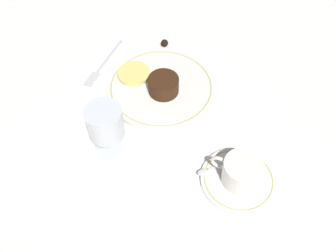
# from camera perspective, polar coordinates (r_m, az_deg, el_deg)

# --- Properties ---
(ground_plane) EXTENTS (3.00, 3.00, 0.00)m
(ground_plane) POSITION_cam_1_polar(r_m,az_deg,el_deg) (0.94, -0.64, 4.55)
(ground_plane) COLOR white
(dinner_plate) EXTENTS (0.26, 0.26, 0.01)m
(dinner_plate) POSITION_cam_1_polar(r_m,az_deg,el_deg) (0.94, -1.02, 5.56)
(dinner_plate) COLOR white
(dinner_plate) RESTS_ON ground_plane
(saucer) EXTENTS (0.15, 0.15, 0.01)m
(saucer) POSITION_cam_1_polar(r_m,az_deg,el_deg) (0.81, 10.13, -7.67)
(saucer) COLOR white
(saucer) RESTS_ON ground_plane
(coffee_cup) EXTENTS (0.10, 0.08, 0.05)m
(coffee_cup) POSITION_cam_1_polar(r_m,az_deg,el_deg) (0.78, 10.67, -6.48)
(coffee_cup) COLOR white
(coffee_cup) RESTS_ON saucer
(spoon) EXTENTS (0.08, 0.09, 0.00)m
(spoon) POSITION_cam_1_polar(r_m,az_deg,el_deg) (0.81, 7.00, -5.86)
(spoon) COLOR silver
(spoon) RESTS_ON saucer
(wine_glass) EXTENTS (0.07, 0.07, 0.12)m
(wine_glass) POSITION_cam_1_polar(r_m,az_deg,el_deg) (0.79, -9.09, 0.20)
(wine_glass) COLOR silver
(wine_glass) RESTS_ON ground_plane
(fork) EXTENTS (0.02, 0.18, 0.01)m
(fork) POSITION_cam_1_polar(r_m,az_deg,el_deg) (1.01, -9.75, 8.37)
(fork) COLOR silver
(fork) RESTS_ON ground_plane
(dessert_cake) EXTENTS (0.07, 0.07, 0.04)m
(dessert_cake) POSITION_cam_1_polar(r_m,az_deg,el_deg) (0.91, -0.55, 5.74)
(dessert_cake) COLOR #381E0F
(dessert_cake) RESTS_ON dinner_plate
(pineapple_slice) EXTENTS (0.08, 0.08, 0.01)m
(pineapple_slice) POSITION_cam_1_polar(r_m,az_deg,el_deg) (0.96, -4.99, 7.58)
(pineapple_slice) COLOR #EFE075
(pineapple_slice) RESTS_ON dinner_plate
(chocolate_truffle) EXTENTS (0.02, 0.02, 0.02)m
(chocolate_truffle) POSITION_cam_1_polar(r_m,az_deg,el_deg) (1.06, -0.50, 11.95)
(chocolate_truffle) COLOR black
(chocolate_truffle) RESTS_ON ground_plane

